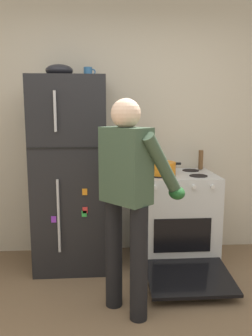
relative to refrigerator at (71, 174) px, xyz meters
The scene contains 8 objects.
kitchen_wall_back 0.77m from the refrigerator, 37.42° to the left, with size 6.00×0.10×2.70m, color beige.
refrigerator is the anchor object (origin of this frame).
stove_range 1.13m from the refrigerator, ahead, with size 0.76×1.21×0.90m.
person_cook 1.01m from the refrigerator, 60.71° to the right, with size 0.64×0.67×1.60m.
red_pot 0.87m from the refrigerator, ahead, with size 0.38×0.28×0.12m.
coffee_mug 0.97m from the refrigerator, 15.40° to the left, with size 0.11×0.08×0.10m.
pepper_mill 1.35m from the refrigerator, ahead, with size 0.05×0.05×0.20m, color brown.
mixing_bowl 0.97m from the refrigerator, behind, with size 0.25×0.25×0.11m, color black.
Camera 1 is at (-0.20, -1.76, 1.53)m, focal length 37.26 mm.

